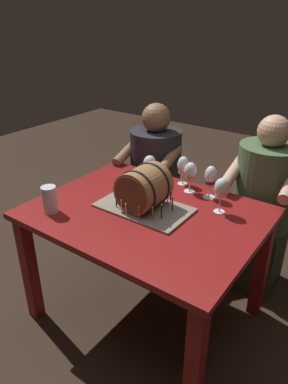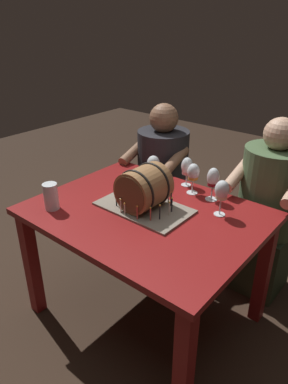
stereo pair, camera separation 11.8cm
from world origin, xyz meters
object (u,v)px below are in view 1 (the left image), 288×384
at_px(wine_glass_red, 211,177).
at_px(wine_glass_white, 221,189).
at_px(wine_glass_empty, 150,164).
at_px(wine_glass_rose, 183,166).
at_px(dining_table, 146,228).
at_px(barrel_cake, 144,190).
at_px(person_seated_left, 155,181).
at_px(beer_pint, 50,201).
at_px(person_seated_right, 261,210).
at_px(wine_glass_amber, 190,172).

height_order(wine_glass_red, wine_glass_white, wine_glass_white).
height_order(wine_glass_empty, wine_glass_rose, wine_glass_empty).
relative_size(dining_table, wine_glass_rose, 6.63).
height_order(barrel_cake, person_seated_left, person_seated_left).
height_order(dining_table, beer_pint, beer_pint).
distance_m(wine_glass_red, wine_glass_rose, 0.23).
height_order(barrel_cake, wine_glass_white, barrel_cake).
distance_m(barrel_cake, beer_pint, 0.50).
relative_size(wine_glass_empty, wine_glass_rose, 1.05).
bearing_deg(wine_glass_empty, person_seated_right, 34.96).
bearing_deg(wine_glass_empty, wine_glass_amber, 13.28).
distance_m(wine_glass_empty, beer_pint, 0.64).
relative_size(wine_glass_white, person_seated_right, 0.17).
bearing_deg(wine_glass_rose, beer_pint, -118.73).
bearing_deg(beer_pint, wine_glass_white, 35.59).
relative_size(dining_table, wine_glass_white, 6.14).
bearing_deg(wine_glass_red, dining_table, -120.75).
relative_size(dining_table, barrel_cake, 2.41).
xyz_separation_m(wine_glass_amber, wine_glass_white, (0.25, -0.12, 0.01)).
height_order(wine_glass_red, beer_pint, wine_glass_red).
relative_size(barrel_cake, person_seated_right, 0.43).
xyz_separation_m(barrel_cake, wine_glass_rose, (0.01, 0.40, 0.01)).
height_order(dining_table, person_seated_right, person_seated_right).
bearing_deg(wine_glass_rose, wine_glass_amber, -37.74).
relative_size(wine_glass_empty, person_seated_right, 0.16).
relative_size(dining_table, wine_glass_red, 6.23).
xyz_separation_m(barrel_cake, wine_glass_white, (0.35, 0.20, 0.03)).
bearing_deg(person_seated_left, person_seated_right, 0.00).
bearing_deg(wine_glass_white, dining_table, -146.18).
relative_size(wine_glass_amber, beer_pint, 1.27).
distance_m(barrel_cake, wine_glass_amber, 0.34).
xyz_separation_m(wine_glass_empty, person_seated_right, (0.59, 0.41, -0.31)).
bearing_deg(wine_glass_empty, person_seated_left, 119.80).
height_order(wine_glass_amber, person_seated_left, person_seated_left).
relative_size(wine_glass_amber, wine_glass_rose, 1.02).
bearing_deg(person_seated_right, wine_glass_white, -100.32).
distance_m(wine_glass_amber, person_seated_right, 0.57).
distance_m(wine_glass_empty, person_seated_right, 0.78).
height_order(wine_glass_amber, beer_pint, wine_glass_amber).
height_order(wine_glass_white, person_seated_left, person_seated_left).
distance_m(wine_glass_empty, wine_glass_rose, 0.21).
distance_m(wine_glass_red, person_seated_right, 0.51).
xyz_separation_m(wine_glass_empty, wine_glass_amber, (0.25, 0.06, -0.01)).
distance_m(wine_glass_amber, person_seated_left, 0.68).
bearing_deg(person_seated_right, wine_glass_rose, -146.40).
bearing_deg(wine_glass_amber, wine_glass_red, -0.11).
bearing_deg(wine_glass_amber, barrel_cake, -106.66).
height_order(dining_table, person_seated_left, person_seated_left).
height_order(wine_glass_amber, wine_glass_white, wine_glass_white).
relative_size(barrel_cake, beer_pint, 3.41).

